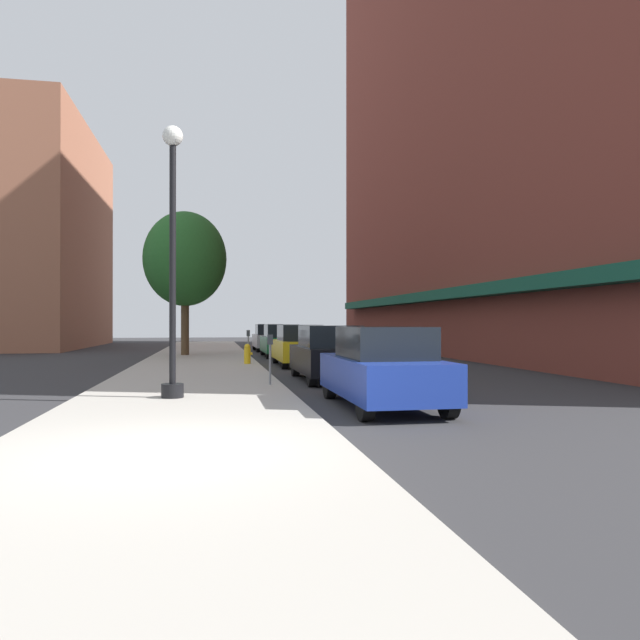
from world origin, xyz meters
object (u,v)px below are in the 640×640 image
(parking_meter_far, at_px, (270,353))
(car_yellow, at_px, (299,346))
(lamppost, at_px, (173,255))
(car_silver, at_px, (269,338))
(car_green, at_px, (281,341))
(car_blue, at_px, (383,368))
(parking_meter_near, at_px, (248,342))
(fire_hydrant, at_px, (247,354))
(car_black, at_px, (329,354))
(tree_near, at_px, (185,259))

(parking_meter_far, bearing_deg, car_yellow, 76.46)
(lamppost, xyz_separation_m, parking_meter_far, (2.34, 2.28, -2.25))
(car_silver, bearing_deg, car_green, -91.28)
(car_blue, height_order, car_yellow, same)
(parking_meter_far, xyz_separation_m, car_silver, (1.95, 20.83, -0.14))
(car_silver, bearing_deg, parking_meter_near, -101.06)
(car_yellow, bearing_deg, parking_meter_near, 144.06)
(car_blue, height_order, car_green, same)
(parking_meter_near, distance_m, car_yellow, 2.41)
(car_blue, bearing_deg, parking_meter_near, 98.16)
(fire_hydrant, bearing_deg, car_blue, -79.96)
(lamppost, height_order, car_blue, lamppost)
(car_blue, distance_m, car_silver, 24.57)
(fire_hydrant, xyz_separation_m, parking_meter_near, (0.13, 1.53, 0.43))
(lamppost, height_order, parking_meter_far, lamppost)
(fire_hydrant, bearing_deg, parking_meter_near, 85.31)
(lamppost, relative_size, car_blue, 1.37)
(parking_meter_near, distance_m, parking_meter_far, 9.51)
(parking_meter_near, distance_m, car_black, 7.84)
(car_black, distance_m, car_yellow, 6.18)
(car_black, relative_size, car_green, 1.00)
(lamppost, bearing_deg, fire_hydrant, 77.82)
(fire_hydrant, distance_m, car_green, 6.78)
(car_green, bearing_deg, parking_meter_far, -98.65)
(fire_hydrant, bearing_deg, parking_meter_far, -89.10)
(fire_hydrant, xyz_separation_m, car_yellow, (2.08, 0.12, 0.29))
(lamppost, distance_m, car_green, 17.41)
(fire_hydrant, relative_size, parking_meter_near, 0.60)
(parking_meter_far, bearing_deg, car_black, 44.56)
(parking_meter_far, relative_size, car_blue, 0.30)
(fire_hydrant, xyz_separation_m, car_blue, (2.08, -11.72, 0.29))
(parking_meter_near, xyz_separation_m, car_yellow, (1.95, -1.41, -0.14))
(tree_near, bearing_deg, parking_meter_far, -79.24)
(fire_hydrant, bearing_deg, lamppost, -102.18)
(parking_meter_near, distance_m, car_green, 5.29)
(lamppost, bearing_deg, parking_meter_near, 78.78)
(lamppost, xyz_separation_m, car_blue, (4.29, -1.47, -2.39))
(car_blue, relative_size, car_green, 1.00)
(car_yellow, xyz_separation_m, car_silver, (0.00, 12.73, 0.00))
(tree_near, distance_m, car_green, 6.36)
(tree_near, xyz_separation_m, car_silver, (4.80, 5.84, -4.14))
(fire_hydrant, height_order, car_black, car_black)
(parking_meter_far, bearing_deg, tree_near, 100.76)
(fire_hydrant, distance_m, tree_near, 8.72)
(fire_hydrant, distance_m, car_blue, 11.91)
(parking_meter_near, bearing_deg, car_yellow, -35.94)
(lamppost, bearing_deg, tree_near, 91.68)
(parking_meter_far, distance_m, car_yellow, 8.33)
(parking_meter_near, xyz_separation_m, car_green, (1.95, 4.92, -0.14))
(car_green, xyz_separation_m, car_silver, (0.00, 6.40, 0.00))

